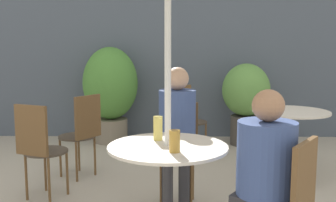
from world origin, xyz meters
name	(u,v)px	position (x,y,z in m)	size (l,w,h in m)	color
storefront_wall	(171,40)	(0.00, 3.62, 1.50)	(10.00, 0.06, 3.00)	#4C5666
cafe_table_near	(167,165)	(0.00, 0.18, 0.59)	(0.82, 0.82, 0.73)	#2D2D33
cafe_table_far	(290,124)	(1.27, 1.65, 0.58)	(0.80, 0.80, 0.73)	#2D2D33
bistro_chair_0	(288,202)	(0.68, -0.32, 0.53)	(0.45, 0.45, 0.90)	#42382D
bistro_chair_1	(179,143)	(0.09, 1.02, 0.53)	(0.40, 0.41, 0.90)	#42382D
bistro_chair_2	(186,114)	(0.21, 2.58, 0.53)	(0.45, 0.45, 0.90)	#42382D
bistro_chair_3	(39,144)	(-1.17, 0.99, 0.53)	(0.43, 0.44, 0.90)	#42382D
bistro_chair_4	(83,129)	(-0.92, 1.63, 0.53)	(0.45, 0.45, 0.90)	#42382D
seated_person_0	(263,170)	(0.56, -0.23, 0.69)	(0.43, 0.42, 1.16)	#2D2D33
seated_person_1	(177,125)	(0.07, 0.87, 0.73)	(0.32, 0.34, 1.23)	#2D2D33
beer_glass_0	(175,141)	(0.05, 0.01, 0.80)	(0.07, 0.07, 0.14)	#B28433
beer_glass_1	(158,128)	(-0.07, 0.34, 0.82)	(0.07, 0.07, 0.17)	#DBC65B
potted_plant_0	(110,88)	(-0.87, 3.24, 0.79)	(0.79, 0.79, 1.39)	slate
potted_plant_1	(246,97)	(1.07, 3.10, 0.69)	(0.67, 0.67, 1.16)	#47423D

